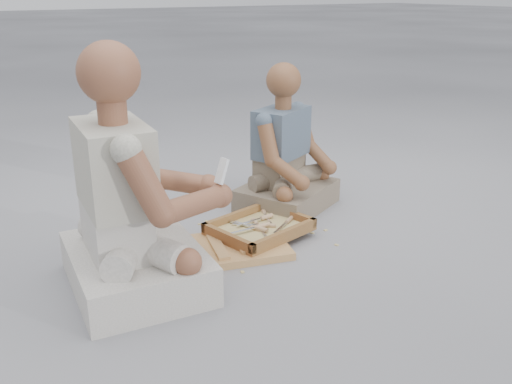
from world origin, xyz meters
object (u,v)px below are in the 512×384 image
companion (286,161)px  carved_panel (230,248)px  craftsman (131,210)px  tool_tray (260,228)px

companion → carved_panel: bearing=6.9°
craftsman → companion: (1.04, 0.43, -0.07)m
carved_panel → tool_tray: bearing=15.9°
carved_panel → companion: 0.70m
carved_panel → tool_tray: size_ratio=1.03×
tool_tray → companion: (0.35, 0.30, 0.21)m
craftsman → companion: bearing=117.5°
tool_tray → craftsman: 0.76m
craftsman → tool_tray: bearing=106.2°
tool_tray → craftsman: craftsman is taller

